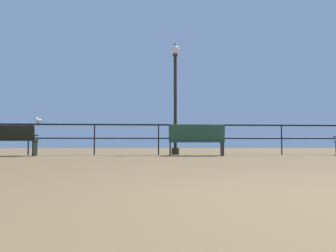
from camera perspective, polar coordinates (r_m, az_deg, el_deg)
pier_railing at (r=11.56m, az=3.60°, el=-1.01°), size 18.72×0.05×1.01m
bench_far_left at (r=11.19m, az=-24.30°, el=-1.88°), size 1.44×0.58×0.90m
bench_near_left at (r=10.64m, az=4.66°, el=-2.11°), size 1.72×0.78×0.94m
lamppost_center at (r=11.97m, az=1.19°, el=5.94°), size 0.31×0.31×3.84m
seagull_on_rail at (r=11.94m, az=-20.39°, el=0.81°), size 0.35×0.33×0.20m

